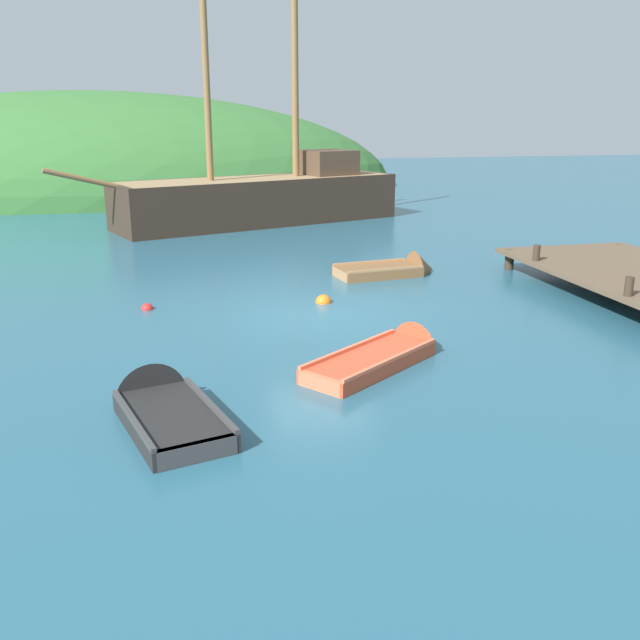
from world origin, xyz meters
name	(u,v)px	position (x,y,z in m)	size (l,w,h in m)	color
ground_plane	(319,316)	(0.00, 0.00, 0.00)	(120.00, 120.00, 0.00)	#285B70
shore_hill	(93,191)	(-7.75, 31.32, 0.00)	(39.27, 22.00, 12.25)	#387033
sailing_ship	(262,205)	(0.84, 15.19, 0.79)	(15.07, 7.37, 12.18)	#38281E
rowboat_center	(162,411)	(-3.76, -5.10, 0.09)	(2.01, 3.24, 1.22)	black
rowboat_portside	(390,356)	(0.67, -3.34, 0.08)	(3.63, 3.09, 1.01)	#C64C2D
rowboat_near_dock	(395,272)	(3.26, 3.89, 0.09)	(3.24, 1.62, 1.18)	brown
buoy_red	(147,309)	(-4.07, 1.54, 0.00)	(0.31, 0.31, 0.31)	red
buoy_orange	(323,303)	(0.38, 1.19, 0.00)	(0.42, 0.42, 0.42)	orange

